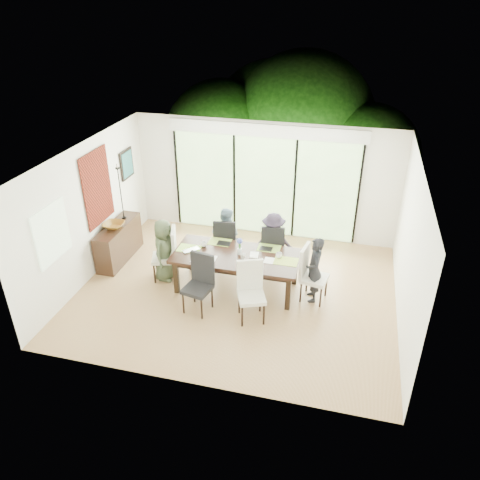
% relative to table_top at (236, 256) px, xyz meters
% --- Properties ---
extents(floor, '(6.00, 5.00, 0.01)m').
position_rel_table_top_xyz_m(floor, '(0.03, -0.10, -0.73)').
color(floor, brown).
rests_on(floor, ground).
extents(ceiling, '(6.00, 5.00, 0.01)m').
position_rel_table_top_xyz_m(ceiling, '(0.03, -0.10, 1.98)').
color(ceiling, white).
rests_on(ceiling, wall_back).
extents(wall_back, '(6.00, 0.02, 2.70)m').
position_rel_table_top_xyz_m(wall_back, '(0.03, 2.41, 0.63)').
color(wall_back, white).
rests_on(wall_back, floor).
extents(wall_front, '(6.00, 0.02, 2.70)m').
position_rel_table_top_xyz_m(wall_front, '(0.03, -2.61, 0.63)').
color(wall_front, beige).
rests_on(wall_front, floor).
extents(wall_left, '(0.02, 5.00, 2.70)m').
position_rel_table_top_xyz_m(wall_left, '(-2.98, -0.10, 0.63)').
color(wall_left, white).
rests_on(wall_left, floor).
extents(wall_right, '(0.02, 5.00, 2.70)m').
position_rel_table_top_xyz_m(wall_right, '(3.04, -0.10, 0.63)').
color(wall_right, beige).
rests_on(wall_right, floor).
extents(glass_doors, '(4.20, 0.02, 2.30)m').
position_rel_table_top_xyz_m(glass_doors, '(0.03, 2.37, 0.48)').
color(glass_doors, '#598C3F').
rests_on(glass_doors, wall_back).
extents(blinds_header, '(4.40, 0.06, 0.28)m').
position_rel_table_top_xyz_m(blinds_header, '(0.03, 2.36, 1.78)').
color(blinds_header, white).
rests_on(blinds_header, wall_back).
extents(mullion_a, '(0.05, 0.04, 2.30)m').
position_rel_table_top_xyz_m(mullion_a, '(-2.07, 2.36, 0.48)').
color(mullion_a, black).
rests_on(mullion_a, wall_back).
extents(mullion_b, '(0.05, 0.04, 2.30)m').
position_rel_table_top_xyz_m(mullion_b, '(-0.67, 2.36, 0.48)').
color(mullion_b, black).
rests_on(mullion_b, wall_back).
extents(mullion_c, '(0.05, 0.04, 2.30)m').
position_rel_table_top_xyz_m(mullion_c, '(0.73, 2.36, 0.48)').
color(mullion_c, black).
rests_on(mullion_c, wall_back).
extents(mullion_d, '(0.05, 0.04, 2.30)m').
position_rel_table_top_xyz_m(mullion_d, '(2.13, 2.36, 0.48)').
color(mullion_d, black).
rests_on(mullion_d, wall_back).
extents(side_window, '(0.02, 0.90, 1.00)m').
position_rel_table_top_xyz_m(side_window, '(-2.94, -1.30, 0.78)').
color(side_window, '#8CAD7F').
rests_on(side_window, wall_left).
extents(deck, '(6.00, 1.80, 0.10)m').
position_rel_table_top_xyz_m(deck, '(0.03, 3.30, -0.77)').
color(deck, '#4F3B22').
rests_on(deck, ground).
extents(rail_top, '(6.00, 0.08, 0.06)m').
position_rel_table_top_xyz_m(rail_top, '(0.03, 4.10, -0.17)').
color(rail_top, '#503322').
rests_on(rail_top, deck).
extents(foliage_left, '(3.20, 3.20, 3.20)m').
position_rel_table_top_xyz_m(foliage_left, '(-1.77, 5.10, 0.72)').
color(foliage_left, '#14380F').
rests_on(foliage_left, ground).
extents(foliage_mid, '(4.00, 4.00, 4.00)m').
position_rel_table_top_xyz_m(foliage_mid, '(0.43, 5.70, 1.08)').
color(foliage_mid, '#14380F').
rests_on(foliage_mid, ground).
extents(foliage_right, '(2.80, 2.80, 2.80)m').
position_rel_table_top_xyz_m(foliage_right, '(2.23, 4.90, 0.54)').
color(foliage_right, '#14380F').
rests_on(foliage_right, ground).
extents(foliage_far, '(3.60, 3.60, 3.60)m').
position_rel_table_top_xyz_m(foliage_far, '(-0.57, 6.40, 0.90)').
color(foliage_far, '#14380F').
rests_on(foliage_far, ground).
extents(table_top, '(2.41, 1.10, 0.06)m').
position_rel_table_top_xyz_m(table_top, '(0.00, 0.00, 0.00)').
color(table_top, black).
rests_on(table_top, floor).
extents(table_apron, '(2.21, 0.90, 0.10)m').
position_rel_table_top_xyz_m(table_apron, '(0.00, -0.00, -0.09)').
color(table_apron, black).
rests_on(table_apron, floor).
extents(table_leg_fl, '(0.09, 0.09, 0.69)m').
position_rel_table_top_xyz_m(table_leg_fl, '(-1.08, -0.43, -0.38)').
color(table_leg_fl, black).
rests_on(table_leg_fl, floor).
extents(table_leg_fr, '(0.09, 0.09, 0.69)m').
position_rel_table_top_xyz_m(table_leg_fr, '(1.08, -0.43, -0.38)').
color(table_leg_fr, black).
rests_on(table_leg_fr, floor).
extents(table_leg_bl, '(0.09, 0.09, 0.69)m').
position_rel_table_top_xyz_m(table_leg_bl, '(-1.08, 0.43, -0.38)').
color(table_leg_bl, black).
rests_on(table_leg_bl, floor).
extents(table_leg_br, '(0.09, 0.09, 0.69)m').
position_rel_table_top_xyz_m(table_leg_br, '(1.08, 0.43, -0.38)').
color(table_leg_br, black).
rests_on(table_leg_br, floor).
extents(chair_left_end, '(0.58, 0.58, 1.10)m').
position_rel_table_top_xyz_m(chair_left_end, '(-1.50, -0.00, -0.17)').
color(chair_left_end, beige).
rests_on(chair_left_end, floor).
extents(chair_right_end, '(0.53, 0.53, 1.10)m').
position_rel_table_top_xyz_m(chair_right_end, '(1.50, -0.00, -0.17)').
color(chair_right_end, white).
rests_on(chair_right_end, floor).
extents(chair_far_left, '(0.52, 0.52, 1.10)m').
position_rel_table_top_xyz_m(chair_far_left, '(-0.45, 0.85, -0.17)').
color(chair_far_left, black).
rests_on(chair_far_left, floor).
extents(chair_far_right, '(0.52, 0.52, 1.10)m').
position_rel_table_top_xyz_m(chair_far_right, '(0.55, 0.85, -0.17)').
color(chair_far_right, black).
rests_on(chair_far_right, floor).
extents(chair_near_left, '(0.55, 0.55, 1.10)m').
position_rel_table_top_xyz_m(chair_near_left, '(-0.50, -0.87, -0.17)').
color(chair_near_left, black).
rests_on(chair_near_left, floor).
extents(chair_near_right, '(0.60, 0.60, 1.10)m').
position_rel_table_top_xyz_m(chair_near_right, '(0.50, -0.87, -0.17)').
color(chair_near_right, silver).
rests_on(chair_near_right, floor).
extents(person_left_end, '(0.43, 0.64, 1.29)m').
position_rel_table_top_xyz_m(person_left_end, '(-1.48, -0.00, -0.08)').
color(person_left_end, '#404C33').
rests_on(person_left_end, floor).
extents(person_right_end, '(0.51, 0.67, 1.29)m').
position_rel_table_top_xyz_m(person_right_end, '(1.48, -0.00, -0.08)').
color(person_right_end, black).
rests_on(person_right_end, floor).
extents(person_far_left, '(0.62, 0.41, 1.29)m').
position_rel_table_top_xyz_m(person_far_left, '(-0.45, 0.83, -0.08)').
color(person_far_left, '#6C899C').
rests_on(person_far_left, floor).
extents(person_far_right, '(0.67, 0.51, 1.29)m').
position_rel_table_top_xyz_m(person_far_right, '(0.55, 0.83, -0.08)').
color(person_far_right, '#271F2F').
rests_on(person_far_right, floor).
extents(placemat_left, '(0.44, 0.32, 0.01)m').
position_rel_table_top_xyz_m(placemat_left, '(-0.95, -0.00, 0.03)').
color(placemat_left, '#8FBD43').
rests_on(placemat_left, table_top).
extents(placemat_right, '(0.44, 0.32, 0.01)m').
position_rel_table_top_xyz_m(placemat_right, '(0.95, -0.00, 0.03)').
color(placemat_right, '#A0B942').
rests_on(placemat_right, table_top).
extents(placemat_far_l, '(0.44, 0.32, 0.01)m').
position_rel_table_top_xyz_m(placemat_far_l, '(-0.45, 0.40, 0.03)').
color(placemat_far_l, '#94B440').
rests_on(placemat_far_l, table_top).
extents(placemat_far_r, '(0.44, 0.32, 0.01)m').
position_rel_table_top_xyz_m(placemat_far_r, '(0.55, 0.40, 0.03)').
color(placemat_far_r, olive).
rests_on(placemat_far_r, table_top).
extents(placemat_paper, '(0.44, 0.32, 0.01)m').
position_rel_table_top_xyz_m(placemat_paper, '(-0.55, -0.30, 0.03)').
color(placemat_paper, white).
rests_on(placemat_paper, table_top).
extents(tablet_far_l, '(0.26, 0.18, 0.01)m').
position_rel_table_top_xyz_m(tablet_far_l, '(-0.35, 0.35, 0.04)').
color(tablet_far_l, black).
rests_on(tablet_far_l, table_top).
extents(tablet_far_r, '(0.24, 0.17, 0.01)m').
position_rel_table_top_xyz_m(tablet_far_r, '(0.50, 0.35, 0.04)').
color(tablet_far_r, black).
rests_on(tablet_far_r, table_top).
extents(papers, '(0.30, 0.22, 0.00)m').
position_rel_table_top_xyz_m(papers, '(0.70, -0.05, 0.03)').
color(papers, white).
rests_on(papers, table_top).
extents(platter_base, '(0.26, 0.26, 0.02)m').
position_rel_table_top_xyz_m(platter_base, '(-0.55, -0.30, 0.05)').
color(platter_base, white).
rests_on(platter_base, table_top).
extents(platter_snacks, '(0.20, 0.20, 0.01)m').
position_rel_table_top_xyz_m(platter_snacks, '(-0.55, -0.30, 0.07)').
color(platter_snacks, orange).
rests_on(platter_snacks, table_top).
extents(vase, '(0.08, 0.08, 0.12)m').
position_rel_table_top_xyz_m(vase, '(0.05, 0.05, 0.09)').
color(vase, silver).
rests_on(vase, table_top).
extents(hyacinth_stems, '(0.04, 0.04, 0.16)m').
position_rel_table_top_xyz_m(hyacinth_stems, '(0.05, 0.05, 0.21)').
color(hyacinth_stems, '#337226').
rests_on(hyacinth_stems, table_top).
extents(hyacinth_blooms, '(0.11, 0.11, 0.11)m').
position_rel_table_top_xyz_m(hyacinth_blooms, '(0.05, 0.05, 0.31)').
color(hyacinth_blooms, '#4E59C3').
rests_on(hyacinth_blooms, table_top).
extents(laptop, '(0.38, 0.39, 0.03)m').
position_rel_table_top_xyz_m(laptop, '(-0.85, -0.10, 0.04)').
color(laptop, silver).
rests_on(laptop, table_top).
extents(cup_a, '(0.17, 0.17, 0.10)m').
position_rel_table_top_xyz_m(cup_a, '(-0.70, 0.15, 0.08)').
color(cup_a, white).
rests_on(cup_a, table_top).
extents(cup_b, '(0.11, 0.11, 0.09)m').
position_rel_table_top_xyz_m(cup_b, '(0.15, -0.10, 0.08)').
color(cup_b, white).
rests_on(cup_b, table_top).
extents(cup_c, '(0.18, 0.18, 0.10)m').
position_rel_table_top_xyz_m(cup_c, '(0.80, 0.10, 0.08)').
color(cup_c, white).
rests_on(cup_c, table_top).
extents(book, '(0.19, 0.24, 0.02)m').
position_rel_table_top_xyz_m(book, '(0.25, 0.05, 0.04)').
color(book, white).
rests_on(book, table_top).
extents(sideboard, '(0.40, 1.44, 0.81)m').
position_rel_table_top_xyz_m(sideboard, '(-2.73, 0.45, -0.32)').
color(sideboard, black).
rests_on(sideboard, floor).
extents(bowl, '(0.43, 0.43, 0.10)m').
position_rel_table_top_xyz_m(bowl, '(-2.73, 0.35, 0.14)').
color(bowl, brown).
rests_on(bowl, sideboard).
extents(candlestick_base, '(0.09, 0.09, 0.04)m').
position_rel_table_top_xyz_m(candlestick_base, '(-2.73, 0.80, 0.11)').
color(candlestick_base, black).
rests_on(candlestick_base, sideboard).
extents(candlestick_shaft, '(0.02, 0.02, 1.12)m').
position_rel_table_top_xyz_m(candlestick_shaft, '(-2.73, 0.80, 0.67)').
color(candlestick_shaft, black).
rests_on(candlestick_shaft, sideboard).
extents(candlestick_pan, '(0.09, 0.09, 0.03)m').
position_rel_table_top_xyz_m(candlestick_pan, '(-2.73, 0.80, 1.23)').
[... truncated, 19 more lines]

